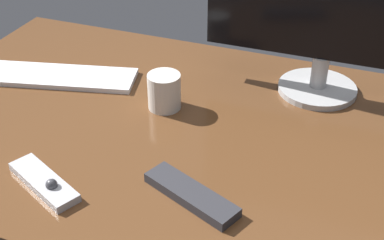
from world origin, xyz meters
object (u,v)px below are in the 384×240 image
(tv_remote, at_px, (191,195))
(coffee_mug, at_px, (164,91))
(monitor, at_px, (329,7))
(keyboard, at_px, (57,76))
(media_remote, at_px, (44,182))

(tv_remote, distance_m, coffee_mug, 0.33)
(monitor, bearing_deg, coffee_mug, -148.26)
(keyboard, bearing_deg, coffee_mug, -19.02)
(media_remote, bearing_deg, monitor, 77.56)
(monitor, height_order, media_remote, monitor)
(tv_remote, relative_size, coffee_mug, 2.32)
(keyboard, distance_m, tv_remote, 0.57)
(monitor, bearing_deg, tv_remote, -107.63)
(keyboard, distance_m, coffee_mug, 0.32)
(keyboard, xyz_separation_m, tv_remote, (0.48, -0.31, 0.00))
(monitor, xyz_separation_m, keyboard, (-0.63, -0.17, -0.21))
(media_remote, xyz_separation_m, tv_remote, (0.27, 0.07, 0.00))
(keyboard, bearing_deg, monitor, 1.45)
(keyboard, bearing_deg, tv_remote, -46.05)
(monitor, height_order, tv_remote, monitor)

